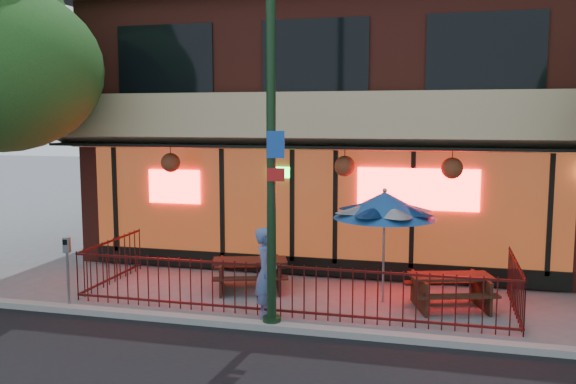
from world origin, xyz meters
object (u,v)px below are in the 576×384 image
at_px(picnic_table_right, 450,286).
at_px(pedestrian, 266,273).
at_px(patio_umbrella, 385,205).
at_px(parking_meter_near, 67,261).
at_px(picnic_table_left, 250,270).
at_px(street_light, 271,147).

relative_size(picnic_table_right, pedestrian, 1.09).
height_order(patio_umbrella, pedestrian, patio_umbrella).
bearing_deg(parking_meter_near, picnic_table_right, 15.05).
height_order(picnic_table_right, pedestrian, pedestrian).
height_order(picnic_table_right, parking_meter_near, parking_meter_near).
xyz_separation_m(picnic_table_left, patio_umbrella, (2.81, -0.15, 1.51)).
height_order(pedestrian, parking_meter_near, pedestrian).
bearing_deg(parking_meter_near, picnic_table_left, 36.14).
bearing_deg(pedestrian, street_light, -160.69).
distance_m(picnic_table_left, picnic_table_right, 4.10).
xyz_separation_m(street_light, patio_umbrella, (1.73, 1.99, -1.20)).
xyz_separation_m(patio_umbrella, pedestrian, (-1.98, -1.48, -1.11)).
relative_size(picnic_table_left, parking_meter_near, 1.31).
bearing_deg(parking_meter_near, pedestrian, 7.58).
bearing_deg(picnic_table_left, street_light, -63.19).
distance_m(picnic_table_left, pedestrian, 1.88).
bearing_deg(patio_umbrella, picnic_table_right, -4.36).
xyz_separation_m(street_light, picnic_table_right, (3.02, 1.89, -2.72)).
height_order(picnic_table_left, patio_umbrella, patio_umbrella).
xyz_separation_m(picnic_table_right, patio_umbrella, (-1.29, 0.10, 1.51)).
relative_size(picnic_table_left, pedestrian, 1.10).
height_order(street_light, picnic_table_right, street_light).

